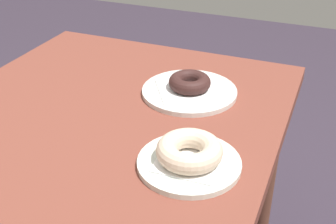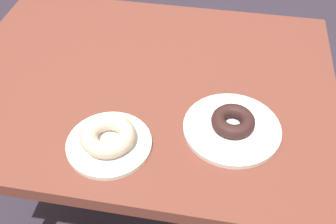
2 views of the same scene
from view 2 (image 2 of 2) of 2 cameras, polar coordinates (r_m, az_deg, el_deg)
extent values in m
plane|color=#332937|center=(1.63, -2.43, -14.29)|extent=(6.00, 6.00, 0.00)
cube|color=brown|center=(1.09, -3.52, 4.03)|extent=(1.03, 0.78, 0.04)
cylinder|color=brown|center=(1.57, 15.09, 0.58)|extent=(0.05, 0.05, 0.66)
cylinder|color=brown|center=(1.68, -14.64, 4.17)|extent=(0.05, 0.05, 0.66)
cylinder|color=silver|center=(0.92, -8.47, -4.57)|extent=(0.20, 0.20, 0.01)
cube|color=white|center=(0.91, -8.52, -4.28)|extent=(0.12, 0.12, 0.00)
torus|color=beige|center=(0.90, -8.67, -3.40)|extent=(0.12, 0.12, 0.04)
cylinder|color=silver|center=(0.95, 9.18, -2.35)|extent=(0.23, 0.23, 0.01)
cube|color=white|center=(0.95, 9.23, -2.05)|extent=(0.21, 0.21, 0.00)
torus|color=#361D1B|center=(0.93, 9.36, -1.29)|extent=(0.10, 0.10, 0.03)
camera|label=1|loc=(0.95, -58.80, 12.44)|focal=47.05mm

